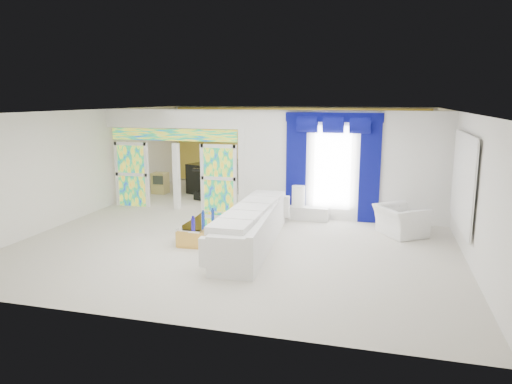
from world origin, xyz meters
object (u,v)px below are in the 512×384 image
(white_sofa, at_px, (252,229))
(coffee_table, at_px, (202,230))
(console_table, at_px, (309,213))
(armchair, at_px, (400,221))
(grand_piano, at_px, (222,177))

(white_sofa, xyz_separation_m, coffee_table, (-1.35, 0.30, -0.21))
(white_sofa, height_order, console_table, white_sofa)
(armchair, height_order, grand_piano, grand_piano)
(coffee_table, distance_m, grand_piano, 5.81)
(console_table, height_order, armchair, armchair)
(white_sofa, relative_size, console_table, 3.86)
(console_table, height_order, grand_piano, grand_piano)
(armchair, bearing_deg, console_table, 35.34)
(white_sofa, height_order, grand_piano, grand_piano)
(coffee_table, height_order, console_table, coffee_table)
(grand_piano, bearing_deg, console_table, -22.05)
(coffee_table, bearing_deg, console_table, 46.73)
(coffee_table, relative_size, armchair, 1.60)
(armchair, bearing_deg, white_sofa, 84.24)
(coffee_table, relative_size, console_table, 1.63)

